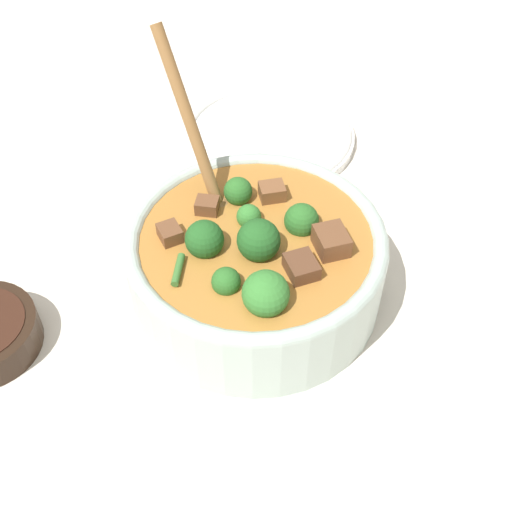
% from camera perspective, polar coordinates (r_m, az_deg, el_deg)
% --- Properties ---
extents(ground_plane, '(4.00, 4.00, 0.00)m').
position_cam_1_polar(ground_plane, '(0.68, 0.00, -3.24)').
color(ground_plane, silver).
extents(stew_bowl, '(0.27, 0.26, 0.24)m').
position_cam_1_polar(stew_bowl, '(0.64, -0.02, -0.26)').
color(stew_bowl, '#B2C6BC').
rests_on(stew_bowl, ground_plane).
extents(empty_plate, '(0.23, 0.23, 0.02)m').
position_cam_1_polar(empty_plate, '(0.86, 1.04, 10.76)').
color(empty_plate, white).
rests_on(empty_plate, ground_plane).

